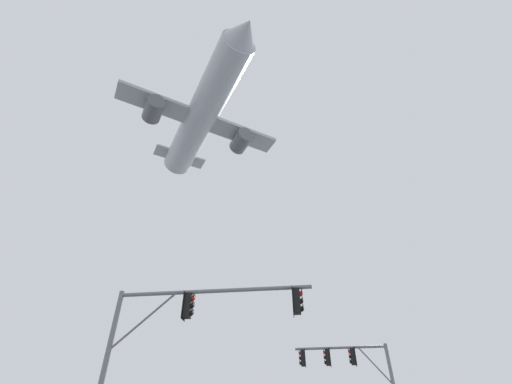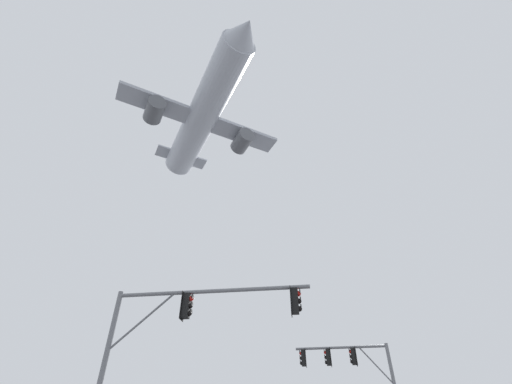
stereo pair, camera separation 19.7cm
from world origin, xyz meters
name	(u,v)px [view 1 (the left image)]	position (x,y,z in m)	size (l,w,h in m)	color
signal_pole_near	(183,327)	(-3.54, 8.11, 4.73)	(7.54, 0.55, 6.19)	slate
signal_pole_far	(353,371)	(3.83, 18.55, 4.86)	(5.54, 0.57, 6.31)	slate
airplane	(203,114)	(-9.60, 25.21, 36.47)	(19.34, 25.05, 7.57)	#B7BCC6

